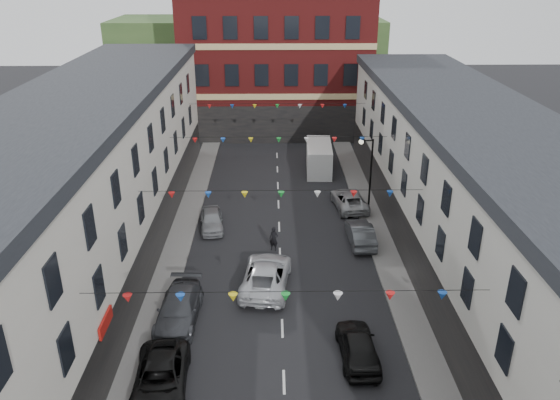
{
  "coord_description": "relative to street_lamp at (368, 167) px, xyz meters",
  "views": [
    {
      "loc": [
        -0.48,
        -23.57,
        17.68
      ],
      "look_at": [
        0.01,
        8.67,
        3.59
      ],
      "focal_mm": 35.0,
      "sensor_mm": 36.0,
      "label": 1
    }
  ],
  "objects": [
    {
      "name": "ground",
      "position": [
        -6.55,
        -14.0,
        -3.9
      ],
      "size": [
        160.0,
        160.0,
        0.0
      ],
      "primitive_type": "plane",
      "color": "black",
      "rests_on": "ground"
    },
    {
      "name": "pavement_left",
      "position": [
        -13.45,
        -12.0,
        -3.83
      ],
      "size": [
        1.8,
        64.0,
        0.15
      ],
      "primitive_type": "cube",
      "color": "#605E5B",
      "rests_on": "ground"
    },
    {
      "name": "pavement_right",
      "position": [
        0.35,
        -12.0,
        -3.83
      ],
      "size": [
        1.8,
        64.0,
        0.15
      ],
      "primitive_type": "cube",
      "color": "#605E5B",
      "rests_on": "ground"
    },
    {
      "name": "terrace_left",
      "position": [
        -18.33,
        -13.0,
        1.44
      ],
      "size": [
        8.4,
        56.0,
        10.7
      ],
      "color": "beige",
      "rests_on": "ground"
    },
    {
      "name": "terrace_right",
      "position": [
        5.23,
        -13.0,
        0.95
      ],
      "size": [
        8.4,
        56.0,
        9.7
      ],
      "color": "beige",
      "rests_on": "ground"
    },
    {
      "name": "civic_building",
      "position": [
        -6.55,
        23.95,
        4.23
      ],
      "size": [
        20.6,
        13.3,
        18.5
      ],
      "color": "maroon",
      "rests_on": "ground"
    },
    {
      "name": "distant_hill",
      "position": [
        -10.55,
        48.0,
        1.1
      ],
      "size": [
        40.0,
        14.0,
        10.0
      ],
      "primitive_type": "cube",
      "color": "#2F4C23",
      "rests_on": "ground"
    },
    {
      "name": "street_lamp",
      "position": [
        0.0,
        0.0,
        0.0
      ],
      "size": [
        1.1,
        0.36,
        6.0
      ],
      "color": "black",
      "rests_on": "ground"
    },
    {
      "name": "car_left_c",
      "position": [
        -12.05,
        -18.49,
        -3.2
      ],
      "size": [
        2.69,
        5.25,
        1.42
      ],
      "primitive_type": "imported",
      "rotation": [
        0.0,
        0.0,
        0.07
      ],
      "color": "black",
      "rests_on": "ground"
    },
    {
      "name": "car_left_d",
      "position": [
        -12.05,
        -13.2,
        -3.16
      ],
      "size": [
        2.28,
        5.21,
        1.49
      ],
      "primitive_type": "imported",
      "rotation": [
        0.0,
        0.0,
        -0.04
      ],
      "color": "#3D3F45",
      "rests_on": "ground"
    },
    {
      "name": "car_left_e",
      "position": [
        -11.41,
        -2.16,
        -3.22
      ],
      "size": [
        2.13,
        4.19,
        1.37
      ],
      "primitive_type": "imported",
      "rotation": [
        0.0,
        0.0,
        0.13
      ],
      "color": "gray",
      "rests_on": "ground"
    },
    {
      "name": "car_right_d",
      "position": [
        -2.95,
        -16.42,
        -3.16
      ],
      "size": [
        1.87,
        4.4,
        1.48
      ],
      "primitive_type": "imported",
      "rotation": [
        0.0,
        0.0,
        3.17
      ],
      "color": "black",
      "rests_on": "ground"
    },
    {
      "name": "car_right_e",
      "position": [
        -1.05,
        -4.52,
        -3.18
      ],
      "size": [
        1.68,
        4.45,
        1.45
      ],
      "primitive_type": "imported",
      "rotation": [
        0.0,
        0.0,
        3.17
      ],
      "color": "#474A4E",
      "rests_on": "ground"
    },
    {
      "name": "car_right_f",
      "position": [
        -1.05,
        1.29,
        -3.22
      ],
      "size": [
        2.82,
        5.13,
        1.36
      ],
      "primitive_type": "imported",
      "rotation": [
        0.0,
        0.0,
        3.26
      ],
      "color": "#9FA0A3",
      "rests_on": "ground"
    },
    {
      "name": "moving_car",
      "position": [
        -7.43,
        -9.94,
        -3.11
      ],
      "size": [
        3.31,
        6.0,
        1.59
      ],
      "primitive_type": "imported",
      "rotation": [
        0.0,
        0.0,
        3.02
      ],
      "color": "silver",
      "rests_on": "ground"
    },
    {
      "name": "white_van",
      "position": [
        -2.75,
        9.62,
        -2.64
      ],
      "size": [
        2.47,
        5.81,
        2.53
      ],
      "primitive_type": "cube",
      "rotation": [
        0.0,
        0.0,
        -0.05
      ],
      "color": "silver",
      "rests_on": "ground"
    },
    {
      "name": "pedestrian",
      "position": [
        -6.96,
        -5.47,
        -3.07
      ],
      "size": [
        0.71,
        0.6,
        1.67
      ],
      "primitive_type": "imported",
      "rotation": [
        0.0,
        0.0,
        -0.39
      ],
      "color": "black",
      "rests_on": "ground"
    }
  ]
}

